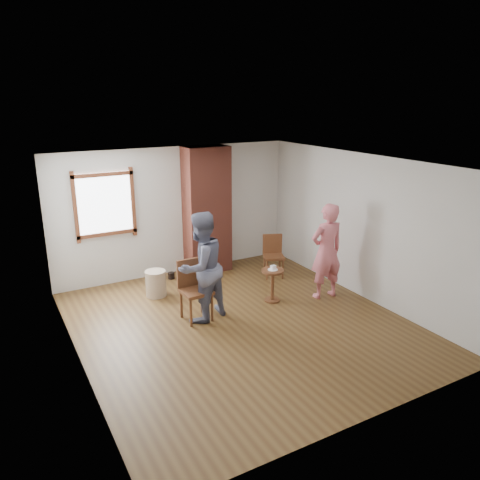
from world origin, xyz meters
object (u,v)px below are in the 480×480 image
Objects in this scene: dining_chair_left at (194,286)px; man at (201,267)px; dining_chair_right at (273,253)px; side_table at (273,280)px; stoneware_crock at (156,283)px; person_pink at (326,251)px.

dining_chair_left is 0.38m from man.
side_table is at bearing -100.66° from dining_chair_right.
side_table is at bearing -35.43° from stoneware_crock.
dining_chair_right is 2.40m from man.
person_pink is at bearing 153.26° from man.
stoneware_crock is 0.81× the size of side_table.
stoneware_crock is 2.15m from side_table.
dining_chair_left is at bearing -4.73° from person_pink.
dining_chair_left is 0.57× the size of person_pink.
side_table is 1.10m from person_pink.
man is 2.36m from person_pink.
man is at bearing -179.33° from side_table.
dining_chair_left is at bearing -77.32° from stoneware_crock.
dining_chair_right is at bearing -4.20° from stoneware_crock.
dining_chair_left is at bearing -133.13° from dining_chair_right.
person_pink is (0.95, -0.30, 0.48)m from side_table.
stoneware_crock is 2.47m from dining_chair_right.
man reaches higher than person_pink.
dining_chair_right reaches higher than stoneware_crock.
side_table is (-0.70, -1.06, -0.07)m from dining_chair_right.
stoneware_crock is at bearing -25.54° from person_pink.
person_pink is (2.34, -0.29, -0.03)m from man.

